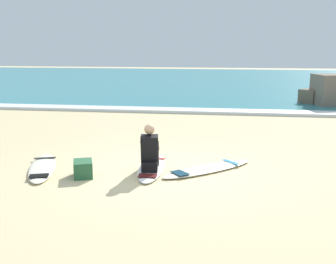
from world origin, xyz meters
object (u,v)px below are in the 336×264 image
Objects in this scene: surfboard_spare_near at (43,167)px; surfboard_main at (152,167)px; beach_bag at (83,169)px; surfer_seated at (150,152)px; surfboard_spare_far at (208,169)px.

surfboard_main is at bearing 8.27° from surfboard_spare_near.
surfboard_spare_near is at bearing -171.73° from surfboard_main.
beach_bag is at bearing -19.63° from surfboard_spare_near.
surfer_seated is 1.28m from surfboard_spare_far.
surfboard_spare_near is (-2.28, -0.08, -0.40)m from surfer_seated.
surfboard_main is 4.41× the size of beach_bag.
surfboard_main and surfboard_spare_near have the same top height.
surfboard_main is at bearing 92.00° from surfer_seated.
surfboard_main is 1.18m from surfboard_spare_far.
beach_bag is (-2.42, -0.79, 0.12)m from surfboard_spare_far.
surfer_seated is 1.36m from beach_bag.
surfboard_main is 0.95× the size of surfboard_spare_near.
surfboard_spare_far is (1.17, 0.10, -0.00)m from surfboard_main.
surfboard_spare_far is (3.44, 0.43, -0.00)m from surfboard_spare_near.
surfboard_spare_near is (-2.27, -0.33, -0.00)m from surfboard_main.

